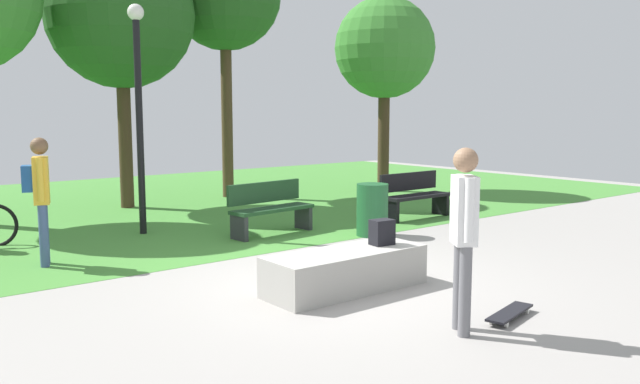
{
  "coord_description": "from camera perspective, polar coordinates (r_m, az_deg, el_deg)",
  "views": [
    {
      "loc": [
        -5.15,
        -6.28,
        2.17
      ],
      "look_at": [
        -0.18,
        -0.02,
        1.15
      ],
      "focal_mm": 36.22,
      "sensor_mm": 36.0,
      "label": 1
    }
  ],
  "objects": [
    {
      "name": "ground_plane",
      "position": [
        8.41,
        0.85,
        -7.67
      ],
      "size": [
        28.0,
        28.0,
        0.0
      ],
      "primitive_type": "plane",
      "color": "#9E9993"
    },
    {
      "name": "grass_lawn",
      "position": [
        15.21,
        -18.27,
        -1.28
      ],
      "size": [
        26.6,
        12.27,
        0.01
      ],
      "primitive_type": "cube",
      "color": "#478C38",
      "rests_on": "ground_plane"
    },
    {
      "name": "concrete_ledge",
      "position": [
        7.85,
        2.29,
        -6.94
      ],
      "size": [
        2.06,
        0.74,
        0.48
      ],
      "primitive_type": "cube",
      "color": "#A8A59E",
      "rests_on": "ground_plane"
    },
    {
      "name": "backpack_on_ledge",
      "position": [
        8.14,
        5.49,
        -3.55
      ],
      "size": [
        0.3,
        0.23,
        0.32
      ],
      "primitive_type": "cube",
      "rotation": [
        0.0,
        0.0,
        3.03
      ],
      "color": "black",
      "rests_on": "concrete_ledge"
    },
    {
      "name": "skater_performing_trick",
      "position": [
        6.35,
        12.59,
        -2.82
      ],
      "size": [
        0.35,
        0.38,
        1.81
      ],
      "color": "slate",
      "rests_on": "ground_plane"
    },
    {
      "name": "skateboard_by_ledge",
      "position": [
        7.12,
        16.42,
        -10.2
      ],
      "size": [
        0.82,
        0.38,
        0.08
      ],
      "color": "black",
      "rests_on": "ground_plane"
    },
    {
      "name": "park_bench_near_path",
      "position": [
        11.31,
        -4.45,
        -1.33
      ],
      "size": [
        1.64,
        0.64,
        0.91
      ],
      "color": "#1E4223",
      "rests_on": "ground_plane"
    },
    {
      "name": "park_bench_far_left",
      "position": [
        13.09,
        8.3,
        -0.21
      ],
      "size": [
        1.61,
        0.5,
        0.91
      ],
      "color": "black",
      "rests_on": "ground_plane"
    },
    {
      "name": "tree_young_birch",
      "position": [
        15.04,
        -17.21,
        14.67
      ],
      "size": [
        3.17,
        3.17,
        5.8
      ],
      "color": "#42301E",
      "rests_on": "grass_lawn"
    },
    {
      "name": "tree_slender_maple",
      "position": [
        17.41,
        5.73,
        12.45
      ],
      "size": [
        2.64,
        2.64,
        5.11
      ],
      "color": "#42301E",
      "rests_on": "grass_lawn"
    },
    {
      "name": "lamp_post",
      "position": [
        11.61,
        -15.74,
        8.23
      ],
      "size": [
        0.28,
        0.28,
        3.94
      ],
      "color": "black",
      "rests_on": "ground_plane"
    },
    {
      "name": "trash_bin",
      "position": [
        11.19,
        4.64,
        -1.58
      ],
      "size": [
        0.54,
        0.54,
        0.9
      ],
      "primitive_type": "cylinder",
      "color": "#1E592D",
      "rests_on": "ground_plane"
    },
    {
      "name": "pedestrian_with_backpack",
      "position": [
        9.72,
        -23.52,
        0.26
      ],
      "size": [
        0.41,
        0.41,
        1.79
      ],
      "color": "#3F5184",
      "rests_on": "ground_plane"
    }
  ]
}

